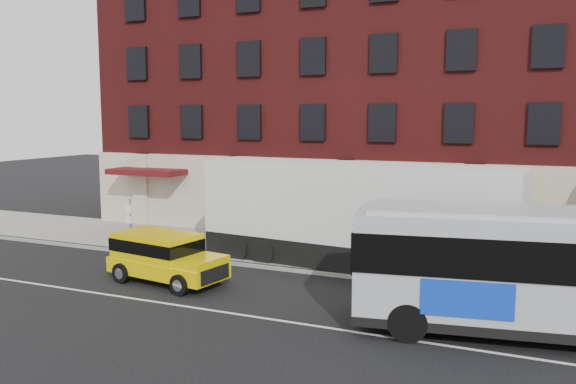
% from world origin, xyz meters
% --- Properties ---
extents(ground, '(120.00, 120.00, 0.00)m').
position_xyz_m(ground, '(0.00, 0.00, 0.00)').
color(ground, black).
rests_on(ground, ground).
extents(sidewalk, '(60.00, 6.00, 0.15)m').
position_xyz_m(sidewalk, '(0.00, 9.00, 0.07)').
color(sidewalk, '#9B988D').
rests_on(sidewalk, ground).
extents(kerb, '(60.00, 0.25, 0.15)m').
position_xyz_m(kerb, '(0.00, 6.00, 0.07)').
color(kerb, '#9B988D').
rests_on(kerb, ground).
extents(lane_line, '(60.00, 0.12, 0.01)m').
position_xyz_m(lane_line, '(0.00, 0.50, 0.01)').
color(lane_line, silver).
rests_on(lane_line, ground).
extents(building, '(30.00, 12.10, 15.00)m').
position_xyz_m(building, '(-0.01, 16.92, 7.58)').
color(building, '#581514').
rests_on(building, sidewalk).
extents(sign_pole, '(0.30, 0.20, 2.50)m').
position_xyz_m(sign_pole, '(-8.50, 6.15, 1.45)').
color(sign_pole, slate).
rests_on(sign_pole, ground).
extents(yellow_suv, '(4.99, 2.69, 1.86)m').
position_xyz_m(yellow_suv, '(-4.22, 2.65, 1.07)').
color(yellow_suv, '#F4D500').
rests_on(yellow_suv, ground).
extents(shipping_container, '(13.31, 3.97, 4.37)m').
position_xyz_m(shipping_container, '(1.86, 7.33, 2.16)').
color(shipping_container, black).
rests_on(shipping_container, ground).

